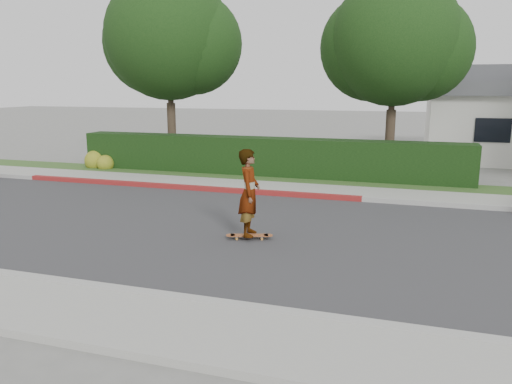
% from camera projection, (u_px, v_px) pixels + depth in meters
% --- Properties ---
extents(ground, '(120.00, 120.00, 0.00)m').
position_uv_depth(ground, '(300.00, 237.00, 11.48)').
color(ground, slate).
rests_on(ground, ground).
extents(road, '(60.00, 8.00, 0.01)m').
position_uv_depth(road, '(300.00, 237.00, 11.47)').
color(road, '#2D2D30').
rests_on(road, ground).
extents(curb_near, '(60.00, 0.20, 0.15)m').
position_uv_depth(curb_near, '(242.00, 308.00, 7.63)').
color(curb_near, '#9E9E99').
rests_on(curb_near, ground).
extents(sidewalk_near, '(60.00, 1.60, 0.12)m').
position_uv_depth(sidewalk_near, '(220.00, 337.00, 6.80)').
color(sidewalk_near, gray).
rests_on(sidewalk_near, ground).
extents(curb_far, '(60.00, 0.20, 0.15)m').
position_uv_depth(curb_far, '(329.00, 197.00, 15.29)').
color(curb_far, '#9E9E99').
rests_on(curb_far, ground).
extents(curb_red_section, '(12.00, 0.21, 0.15)m').
position_uv_depth(curb_red_section, '(181.00, 187.00, 16.75)').
color(curb_red_section, maroon).
rests_on(curb_red_section, ground).
extents(sidewalk_far, '(60.00, 1.60, 0.12)m').
position_uv_depth(sidewalk_far, '(333.00, 192.00, 16.13)').
color(sidewalk_far, gray).
rests_on(sidewalk_far, ground).
extents(planting_strip, '(60.00, 1.60, 0.10)m').
position_uv_depth(planting_strip, '(340.00, 183.00, 17.62)').
color(planting_strip, '#2D4C1E').
rests_on(planting_strip, ground).
extents(hedge, '(15.00, 1.00, 1.50)m').
position_uv_depth(hedge, '(264.00, 157.00, 18.92)').
color(hedge, black).
rests_on(hedge, ground).
extents(flowering_shrub, '(1.40, 1.00, 0.90)m').
position_uv_depth(flowering_shrub, '(99.00, 162.00, 20.62)').
color(flowering_shrub, '#2D4C19').
rests_on(flowering_shrub, ground).
extents(tree_left, '(5.99, 5.21, 8.00)m').
position_uv_depth(tree_left, '(170.00, 40.00, 20.68)').
color(tree_left, '#33261C').
rests_on(tree_left, ground).
extents(tree_center, '(5.66, 4.84, 7.44)m').
position_uv_depth(tree_center, '(395.00, 45.00, 18.59)').
color(tree_center, '#33261C').
rests_on(tree_center, ground).
extents(skateboard, '(1.07, 0.51, 0.10)m').
position_uv_depth(skateboard, '(249.00, 236.00, 11.29)').
color(skateboard, '#BC7B33').
rests_on(skateboard, ground).
extents(skateboarder, '(0.58, 0.78, 1.96)m').
position_uv_depth(skateboarder, '(249.00, 193.00, 11.08)').
color(skateboarder, white).
rests_on(skateboarder, skateboard).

